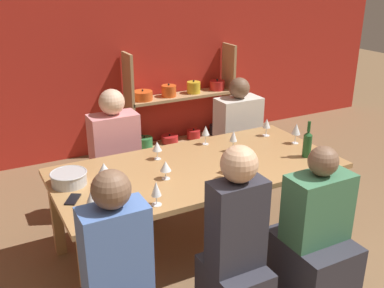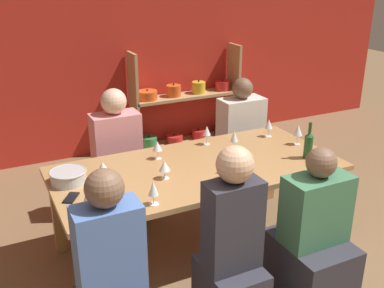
# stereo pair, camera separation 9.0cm
# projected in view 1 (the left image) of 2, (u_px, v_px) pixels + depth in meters

# --- Properties ---
(wall_back_red) EXTENTS (8.80, 0.06, 2.70)m
(wall_back_red) POSITION_uv_depth(u_px,v_px,m) (85.00, 44.00, 5.15)
(wall_back_red) COLOR red
(wall_back_red) RESTS_ON ground_plane
(shelf_unit) EXTENTS (1.44, 0.30, 1.25)m
(shelf_unit) POSITION_uv_depth(u_px,v_px,m) (180.00, 110.00, 5.79)
(shelf_unit) COLOR tan
(shelf_unit) RESTS_ON ground_plane
(dining_table) EXTENTS (2.22, 1.05, 0.73)m
(dining_table) POSITION_uv_depth(u_px,v_px,m) (198.00, 175.00, 3.52)
(dining_table) COLOR #AD7F4C
(dining_table) RESTS_ON ground_plane
(mixing_bowl) EXTENTS (0.26, 0.26, 0.09)m
(mixing_bowl) POSITION_uv_depth(u_px,v_px,m) (69.00, 178.00, 3.18)
(mixing_bowl) COLOR #B7BABC
(mixing_bowl) RESTS_ON dining_table
(wine_bottle_green) EXTENTS (0.07, 0.07, 0.30)m
(wine_bottle_green) POSITION_uv_depth(u_px,v_px,m) (307.00, 143.00, 3.62)
(wine_bottle_green) COLOR #1E4C23
(wine_bottle_green) RESTS_ON dining_table
(wine_glass_red_a) EXTENTS (0.07, 0.07, 0.18)m
(wine_glass_red_a) POSITION_uv_depth(u_px,v_px,m) (92.00, 197.00, 2.76)
(wine_glass_red_a) COLOR white
(wine_glass_red_a) RESTS_ON dining_table
(wine_glass_white_a) EXTENTS (0.07, 0.07, 0.17)m
(wine_glass_white_a) POSITION_uv_depth(u_px,v_px,m) (156.00, 190.00, 2.88)
(wine_glass_white_a) COLOR white
(wine_glass_white_a) RESTS_ON dining_table
(wine_glass_empty_a) EXTENTS (0.08, 0.08, 0.15)m
(wine_glass_empty_a) POSITION_uv_depth(u_px,v_px,m) (157.00, 147.00, 3.58)
(wine_glass_empty_a) COLOR white
(wine_glass_empty_a) RESTS_ON dining_table
(wine_glass_empty_b) EXTENTS (0.07, 0.07, 0.17)m
(wine_glass_empty_b) POSITION_uv_depth(u_px,v_px,m) (206.00, 131.00, 3.88)
(wine_glass_empty_b) COLOR white
(wine_glass_empty_b) RESTS_ON dining_table
(wine_glass_red_b) EXTENTS (0.07, 0.07, 0.18)m
(wine_glass_red_b) POSITION_uv_depth(u_px,v_px,m) (229.00, 162.00, 3.25)
(wine_glass_red_b) COLOR white
(wine_glass_red_b) RESTS_ON dining_table
(wine_glass_white_b) EXTENTS (0.07, 0.07, 0.16)m
(wine_glass_white_b) POSITION_uv_depth(u_px,v_px,m) (267.00, 124.00, 4.08)
(wine_glass_white_b) COLOR white
(wine_glass_white_b) RESTS_ON dining_table
(wine_glass_white_c) EXTENTS (0.08, 0.08, 0.16)m
(wine_glass_white_c) POSITION_uv_depth(u_px,v_px,m) (104.00, 168.00, 3.16)
(wine_glass_white_c) COLOR white
(wine_glass_white_c) RESTS_ON dining_table
(wine_glass_empty_c) EXTENTS (0.08, 0.08, 0.14)m
(wine_glass_empty_c) POSITION_uv_depth(u_px,v_px,m) (166.00, 166.00, 3.24)
(wine_glass_empty_c) COLOR white
(wine_glass_empty_c) RESTS_ON dining_table
(wine_glass_red_c) EXTENTS (0.08, 0.08, 0.18)m
(wine_glass_red_c) POSITION_uv_depth(u_px,v_px,m) (104.00, 189.00, 2.85)
(wine_glass_red_c) COLOR white
(wine_glass_red_c) RESTS_ON dining_table
(wine_glass_empty_d) EXTENTS (0.07, 0.07, 0.18)m
(wine_glass_empty_d) POSITION_uv_depth(u_px,v_px,m) (233.00, 137.00, 3.73)
(wine_glass_empty_d) COLOR white
(wine_glass_empty_d) RESTS_ON dining_table
(wine_glass_empty_e) EXTENTS (0.08, 0.08, 0.18)m
(wine_glass_empty_e) POSITION_uv_depth(u_px,v_px,m) (296.00, 129.00, 3.90)
(wine_glass_empty_e) COLOR white
(wine_glass_empty_e) RESTS_ON dining_table
(wine_glass_white_d) EXTENTS (0.08, 0.08, 0.17)m
(wine_glass_white_d) POSITION_uv_depth(u_px,v_px,m) (231.00, 158.00, 3.34)
(wine_glass_white_d) COLOR white
(wine_glass_white_d) RESTS_ON dining_table
(cell_phone) EXTENTS (0.14, 0.16, 0.01)m
(cell_phone) POSITION_uv_depth(u_px,v_px,m) (73.00, 199.00, 2.98)
(cell_phone) COLOR black
(cell_phone) RESTS_ON dining_table
(person_far_a) EXTENTS (0.46, 0.57, 1.15)m
(person_far_a) POSITION_uv_depth(u_px,v_px,m) (237.00, 147.00, 4.72)
(person_far_a) COLOR #2D2D38
(person_far_a) RESTS_ON ground_plane
(person_near_b) EXTENTS (0.44, 0.55, 1.12)m
(person_near_b) POSITION_uv_depth(u_px,v_px,m) (314.00, 244.00, 3.08)
(person_near_b) COLOR #2D2D38
(person_near_b) RESTS_ON ground_plane
(person_far_b) EXTENTS (0.43, 0.54, 1.20)m
(person_far_b) POSITION_uv_depth(u_px,v_px,m) (116.00, 170.00, 4.13)
(person_far_b) COLOR #2D2D38
(person_far_b) RESTS_ON ground_plane
(person_near_c) EXTENTS (0.35, 0.43, 1.23)m
(person_near_c) POSITION_uv_depth(u_px,v_px,m) (236.00, 258.00, 2.82)
(person_near_c) COLOR #2D2D38
(person_near_c) RESTS_ON ground_plane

